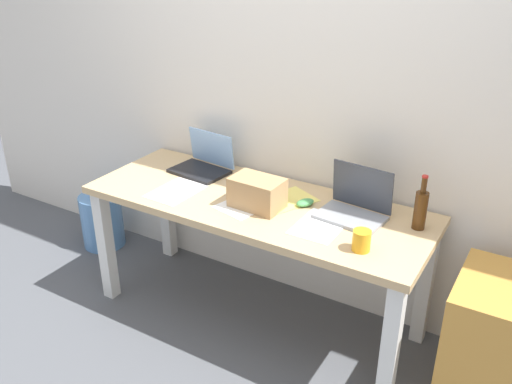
{
  "coord_description": "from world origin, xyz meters",
  "views": [
    {
      "loc": [
        1.29,
        -2.17,
        1.99
      ],
      "look_at": [
        0.0,
        0.0,
        0.78
      ],
      "focal_mm": 38.59,
      "sensor_mm": 36.0,
      "label": 1
    }
  ],
  "objects_px": {
    "desk": "(256,218)",
    "laptop_right": "(355,206)",
    "beer_bottle": "(421,209)",
    "filing_cabinet": "(495,347)",
    "computer_mouse": "(305,203)",
    "water_cooler_jug": "(102,220)",
    "laptop_left": "(203,163)",
    "cardboard_box": "(257,193)",
    "coffee_mug": "(361,241)"
  },
  "relations": [
    {
      "from": "water_cooler_jug",
      "to": "computer_mouse",
      "type": "bearing_deg",
      "value": -2.06
    },
    {
      "from": "coffee_mug",
      "to": "filing_cabinet",
      "type": "bearing_deg",
      "value": 16.53
    },
    {
      "from": "laptop_right",
      "to": "cardboard_box",
      "type": "bearing_deg",
      "value": -161.01
    },
    {
      "from": "beer_bottle",
      "to": "cardboard_box",
      "type": "distance_m",
      "value": 0.78
    },
    {
      "from": "laptop_right",
      "to": "water_cooler_jug",
      "type": "relative_size",
      "value": 0.8
    },
    {
      "from": "desk",
      "to": "filing_cabinet",
      "type": "height_order",
      "value": "desk"
    },
    {
      "from": "laptop_right",
      "to": "filing_cabinet",
      "type": "relative_size",
      "value": 0.52
    },
    {
      "from": "laptop_right",
      "to": "cardboard_box",
      "type": "relative_size",
      "value": 1.29
    },
    {
      "from": "laptop_left",
      "to": "computer_mouse",
      "type": "xyz_separation_m",
      "value": [
        0.7,
        -0.1,
        -0.03
      ]
    },
    {
      "from": "laptop_right",
      "to": "coffee_mug",
      "type": "relative_size",
      "value": 3.51
    },
    {
      "from": "computer_mouse",
      "to": "filing_cabinet",
      "type": "distance_m",
      "value": 1.08
    },
    {
      "from": "beer_bottle",
      "to": "laptop_left",
      "type": "bearing_deg",
      "value": 178.32
    },
    {
      "from": "cardboard_box",
      "to": "laptop_left",
      "type": "bearing_deg",
      "value": 154.85
    },
    {
      "from": "desk",
      "to": "water_cooler_jug",
      "type": "bearing_deg",
      "value": 174.1
    },
    {
      "from": "computer_mouse",
      "to": "coffee_mug",
      "type": "relative_size",
      "value": 1.05
    },
    {
      "from": "water_cooler_jug",
      "to": "filing_cabinet",
      "type": "bearing_deg",
      "value": -3.11
    },
    {
      "from": "laptop_left",
      "to": "filing_cabinet",
      "type": "xyz_separation_m",
      "value": [
        1.69,
        -0.18,
        -0.45
      ]
    },
    {
      "from": "laptop_left",
      "to": "filing_cabinet",
      "type": "bearing_deg",
      "value": -6.16
    },
    {
      "from": "computer_mouse",
      "to": "cardboard_box",
      "type": "relative_size",
      "value": 0.39
    },
    {
      "from": "laptop_left",
      "to": "beer_bottle",
      "type": "distance_m",
      "value": 1.26
    },
    {
      "from": "laptop_right",
      "to": "computer_mouse",
      "type": "height_order",
      "value": "laptop_right"
    },
    {
      "from": "cardboard_box",
      "to": "laptop_right",
      "type": "bearing_deg",
      "value": 18.99
    },
    {
      "from": "desk",
      "to": "laptop_right",
      "type": "distance_m",
      "value": 0.53
    },
    {
      "from": "computer_mouse",
      "to": "coffee_mug",
      "type": "xyz_separation_m",
      "value": [
        0.4,
        -0.26,
        0.03
      ]
    },
    {
      "from": "cardboard_box",
      "to": "coffee_mug",
      "type": "xyz_separation_m",
      "value": [
        0.6,
        -0.12,
        -0.03
      ]
    },
    {
      "from": "laptop_left",
      "to": "water_cooler_jug",
      "type": "xyz_separation_m",
      "value": [
        -0.85,
        -0.04,
        -0.59
      ]
    },
    {
      "from": "laptop_right",
      "to": "desk",
      "type": "bearing_deg",
      "value": -168.31
    },
    {
      "from": "laptop_left",
      "to": "cardboard_box",
      "type": "height_order",
      "value": "laptop_left"
    },
    {
      "from": "computer_mouse",
      "to": "coffee_mug",
      "type": "bearing_deg",
      "value": -6.47
    },
    {
      "from": "cardboard_box",
      "to": "water_cooler_jug",
      "type": "relative_size",
      "value": 0.61
    },
    {
      "from": "laptop_left",
      "to": "coffee_mug",
      "type": "xyz_separation_m",
      "value": [
        1.1,
        -0.36,
        0.0
      ]
    },
    {
      "from": "computer_mouse",
      "to": "water_cooler_jug",
      "type": "height_order",
      "value": "computer_mouse"
    },
    {
      "from": "beer_bottle",
      "to": "laptop_right",
      "type": "bearing_deg",
      "value": -172.34
    },
    {
      "from": "cardboard_box",
      "to": "beer_bottle",
      "type": "bearing_deg",
      "value": 14.6
    },
    {
      "from": "desk",
      "to": "filing_cabinet",
      "type": "distance_m",
      "value": 1.27
    },
    {
      "from": "desk",
      "to": "laptop_left",
      "type": "distance_m",
      "value": 0.51
    },
    {
      "from": "laptop_left",
      "to": "computer_mouse",
      "type": "bearing_deg",
      "value": -8.12
    },
    {
      "from": "desk",
      "to": "coffee_mug",
      "type": "height_order",
      "value": "coffee_mug"
    },
    {
      "from": "cardboard_box",
      "to": "coffee_mug",
      "type": "relative_size",
      "value": 2.72
    },
    {
      "from": "laptop_right",
      "to": "filing_cabinet",
      "type": "height_order",
      "value": "laptop_right"
    },
    {
      "from": "computer_mouse",
      "to": "desk",
      "type": "bearing_deg",
      "value": -135.04
    },
    {
      "from": "laptop_right",
      "to": "coffee_mug",
      "type": "distance_m",
      "value": 0.32
    },
    {
      "from": "laptop_left",
      "to": "computer_mouse",
      "type": "distance_m",
      "value": 0.71
    },
    {
      "from": "desk",
      "to": "laptop_left",
      "type": "relative_size",
      "value": 5.33
    },
    {
      "from": "cardboard_box",
      "to": "coffee_mug",
      "type": "bearing_deg",
      "value": -11.77
    },
    {
      "from": "beer_bottle",
      "to": "filing_cabinet",
      "type": "distance_m",
      "value": 0.68
    },
    {
      "from": "laptop_left",
      "to": "cardboard_box",
      "type": "bearing_deg",
      "value": -25.15
    },
    {
      "from": "filing_cabinet",
      "to": "coffee_mug",
      "type": "bearing_deg",
      "value": -163.47
    },
    {
      "from": "beer_bottle",
      "to": "coffee_mug",
      "type": "xyz_separation_m",
      "value": [
        -0.16,
        -0.32,
        -0.05
      ]
    },
    {
      "from": "water_cooler_jug",
      "to": "filing_cabinet",
      "type": "height_order",
      "value": "filing_cabinet"
    }
  ]
}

